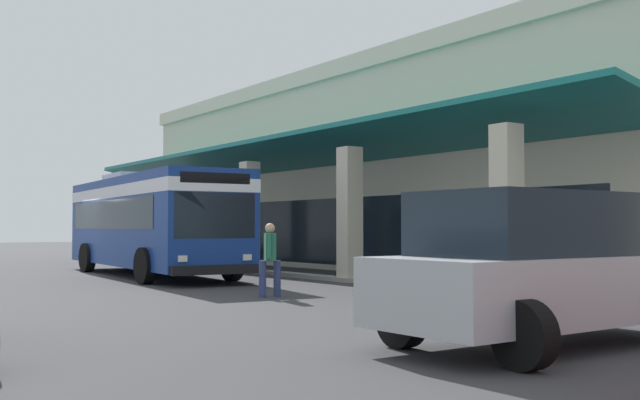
{
  "coord_description": "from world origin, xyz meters",
  "views": [
    {
      "loc": [
        26.15,
        -8.38,
        1.52
      ],
      "look_at": [
        6.93,
        4.68,
        2.37
      ],
      "focal_mm": 43.2,
      "sensor_mm": 36.0,
      "label": 1
    }
  ],
  "objects_px": {
    "transit_bus": "(150,218)",
    "parked_suv_silver": "(545,267)",
    "potted_palm": "(185,245)",
    "pedestrian": "(270,256)"
  },
  "relations": [
    {
      "from": "transit_bus",
      "to": "parked_suv_silver",
      "type": "relative_size",
      "value": 2.35
    },
    {
      "from": "transit_bus",
      "to": "potted_palm",
      "type": "xyz_separation_m",
      "value": [
        -7.88,
        4.8,
        -1.07
      ]
    },
    {
      "from": "parked_suv_silver",
      "to": "pedestrian",
      "type": "distance_m",
      "value": 8.08
    },
    {
      "from": "potted_palm",
      "to": "parked_suv_silver",
      "type": "bearing_deg",
      "value": -13.99
    },
    {
      "from": "pedestrian",
      "to": "potted_palm",
      "type": "distance_m",
      "value": 17.66
    },
    {
      "from": "transit_bus",
      "to": "parked_suv_silver",
      "type": "distance_m",
      "value": 17.0
    },
    {
      "from": "transit_bus",
      "to": "potted_palm",
      "type": "distance_m",
      "value": 9.29
    },
    {
      "from": "transit_bus",
      "to": "potted_palm",
      "type": "height_order",
      "value": "transit_bus"
    },
    {
      "from": "transit_bus",
      "to": "parked_suv_silver",
      "type": "height_order",
      "value": "transit_bus"
    },
    {
      "from": "parked_suv_silver",
      "to": "pedestrian",
      "type": "bearing_deg",
      "value": 175.5
    }
  ]
}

